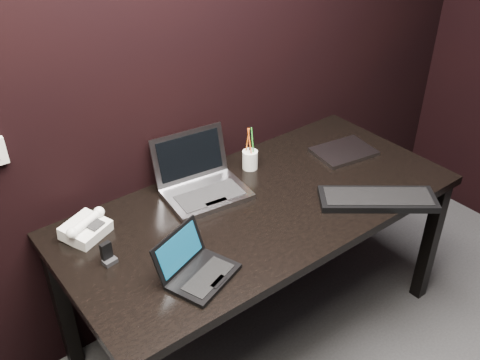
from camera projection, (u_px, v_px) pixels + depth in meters
wall_back at (138, 64)px, 2.04m from camera, size 4.00×0.00×4.00m
desk at (261, 218)px, 2.28m from camera, size 1.70×0.80×0.74m
netbook at (197, 269)px, 1.86m from camera, size 0.30×0.28×0.15m
silver_laptop at (202, 183)px, 2.28m from camera, size 0.38×0.35×0.24m
ext_keyboard at (378, 199)px, 2.24m from camera, size 0.48×0.43×0.03m
closed_laptop at (344, 152)px, 2.58m from camera, size 0.31×0.25×0.02m
desk_phone at (86, 228)px, 2.04m from camera, size 0.20×0.20×0.09m
mobile_phone at (108, 255)px, 1.91m from camera, size 0.05×0.05×0.08m
pen_cup at (250, 159)px, 2.45m from camera, size 0.09×0.09×0.21m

